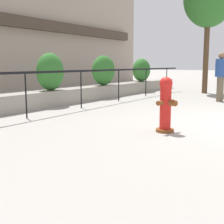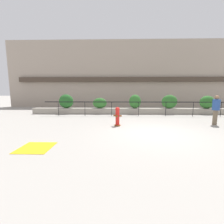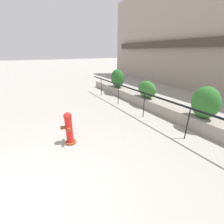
{
  "view_description": "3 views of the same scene",
  "coord_description": "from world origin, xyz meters",
  "px_view_note": "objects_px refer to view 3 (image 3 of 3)",
  "views": [
    {
      "loc": [
        -7.33,
        -0.98,
        1.33
      ],
      "look_at": [
        -2.5,
        2.16,
        0.44
      ],
      "focal_mm": 50.0,
      "sensor_mm": 36.0,
      "label": 1
    },
    {
      "loc": [
        -1.82,
        -6.94,
        1.95
      ],
      "look_at": [
        -2.04,
        1.93,
        0.73
      ],
      "focal_mm": 24.0,
      "sensor_mm": 36.0,
      "label": 2
    },
    {
      "loc": [
        2.59,
        0.5,
        2.8
      ],
      "look_at": [
        -1.84,
        3.07,
        0.72
      ],
      "focal_mm": 24.0,
      "sensor_mm": 36.0,
      "label": 3
    }
  ],
  "objects_px": {
    "hedge_bush_0": "(117,78)",
    "hedge_bush_2": "(205,103)",
    "hedge_bush_1": "(147,89)",
    "fire_hydrant": "(69,128)"
  },
  "relations": [
    {
      "from": "hedge_bush_0",
      "to": "hedge_bush_2",
      "type": "height_order",
      "value": "hedge_bush_0"
    },
    {
      "from": "hedge_bush_2",
      "to": "hedge_bush_1",
      "type": "bearing_deg",
      "value": 180.0
    },
    {
      "from": "hedge_bush_1",
      "to": "hedge_bush_0",
      "type": "bearing_deg",
      "value": 180.0
    },
    {
      "from": "hedge_bush_0",
      "to": "hedge_bush_1",
      "type": "height_order",
      "value": "hedge_bush_0"
    },
    {
      "from": "hedge_bush_2",
      "to": "fire_hydrant",
      "type": "height_order",
      "value": "hedge_bush_2"
    },
    {
      "from": "hedge_bush_0",
      "to": "fire_hydrant",
      "type": "relative_size",
      "value": 1.16
    },
    {
      "from": "hedge_bush_0",
      "to": "hedge_bush_2",
      "type": "distance_m",
      "value": 5.99
    },
    {
      "from": "hedge_bush_0",
      "to": "fire_hydrant",
      "type": "bearing_deg",
      "value": -45.99
    },
    {
      "from": "hedge_bush_0",
      "to": "hedge_bush_2",
      "type": "bearing_deg",
      "value": 0.0
    },
    {
      "from": "hedge_bush_2",
      "to": "fire_hydrant",
      "type": "distance_m",
      "value": 4.87
    }
  ]
}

